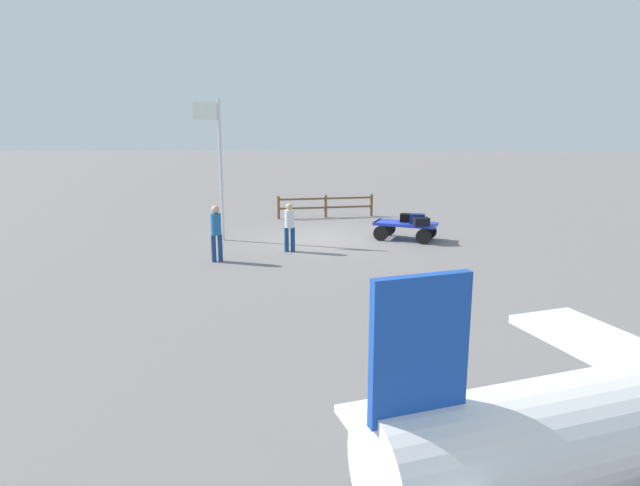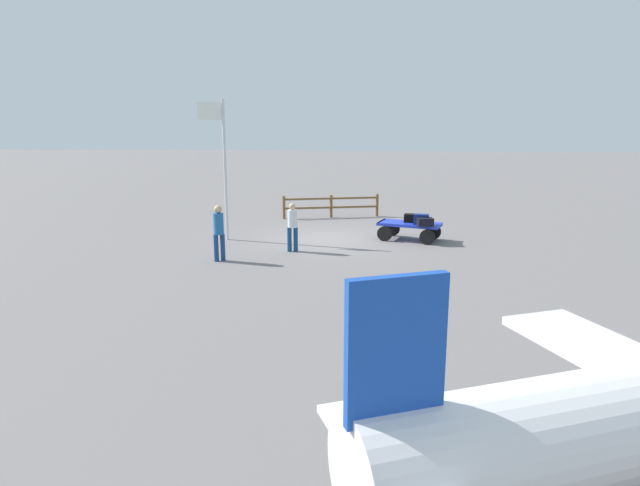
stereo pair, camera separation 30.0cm
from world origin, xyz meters
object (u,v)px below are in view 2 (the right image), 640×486
at_px(suitcase_grey, 425,222).
at_px(worker_lead, 219,229).
at_px(worker_trailing, 292,224).
at_px(flagpole, 222,157).
at_px(luggage_cart, 409,227).
at_px(suitcase_tan, 411,218).
at_px(suitcase_dark, 421,219).

height_order(suitcase_grey, worker_lead, worker_lead).
distance_m(worker_trailing, flagpole, 3.67).
distance_m(luggage_cart, suitcase_tan, 0.33).
height_order(luggage_cart, flagpole, flagpole).
height_order(suitcase_grey, worker_trailing, worker_trailing).
bearing_deg(worker_lead, flagpole, -77.94).
relative_size(suitcase_dark, suitcase_tan, 1.08).
xyz_separation_m(suitcase_grey, flagpole, (6.95, -0.09, 2.12)).
bearing_deg(worker_lead, suitcase_grey, -154.96).
xyz_separation_m(luggage_cart, flagpole, (6.45, 0.50, 2.42)).
relative_size(suitcase_dark, suitcase_grey, 0.98).
distance_m(suitcase_grey, worker_trailing, 4.57).
height_order(suitcase_tan, suitcase_grey, suitcase_tan).
bearing_deg(suitcase_grey, luggage_cart, -49.67).
bearing_deg(worker_lead, suitcase_tan, -148.42).
xyz_separation_m(suitcase_tan, suitcase_grey, (-0.43, 0.67, -0.01)).
xyz_separation_m(suitcase_dark, flagpole, (6.84, 0.19, 2.08)).
relative_size(worker_trailing, flagpole, 0.32).
bearing_deg(suitcase_dark, suitcase_grey, 111.37).
bearing_deg(worker_lead, worker_trailing, -144.03).
bearing_deg(suitcase_dark, worker_lead, 27.47).
bearing_deg(luggage_cart, worker_lead, 31.28).
bearing_deg(suitcase_dark, suitcase_tan, -50.65).
relative_size(suitcase_grey, worker_lead, 0.34).
bearing_deg(flagpole, suitcase_dark, -178.41).
xyz_separation_m(luggage_cart, suitcase_grey, (-0.50, 0.58, 0.30)).
height_order(luggage_cart, suitcase_grey, suitcase_grey).
xyz_separation_m(suitcase_tan, worker_trailing, (3.88, 2.17, 0.11)).
height_order(worker_lead, flagpole, flagpole).
bearing_deg(suitcase_tan, worker_trailing, 29.16).
bearing_deg(suitcase_tan, suitcase_grey, 122.71).
bearing_deg(suitcase_grey, worker_trailing, 19.18).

